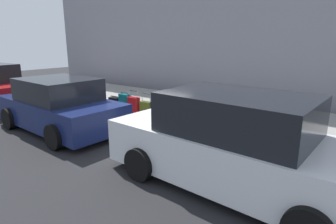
# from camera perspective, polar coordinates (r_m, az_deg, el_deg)

# --- Properties ---
(ground_plane) EXTENTS (40.00, 40.00, 0.00)m
(ground_plane) POSITION_cam_1_polar(r_m,az_deg,el_deg) (8.65, -6.13, -3.19)
(ground_plane) COLOR black
(sidewalk_curb) EXTENTS (18.00, 5.00, 0.14)m
(sidewalk_curb) POSITION_cam_1_polar(r_m,az_deg,el_deg) (10.52, 3.19, 0.43)
(sidewalk_curb) COLOR gray
(sidewalk_curb) RESTS_ON ground_plane
(suitcase_olive_0) EXTENTS (0.36, 0.20, 0.88)m
(suitcase_olive_0) POSITION_cam_1_polar(r_m,az_deg,el_deg) (7.03, 18.22, -4.06)
(suitcase_olive_0) COLOR #59601E
(suitcase_olive_0) RESTS_ON sidewalk_curb
(suitcase_red_1) EXTENTS (0.45, 0.23, 0.90)m
(suitcase_red_1) POSITION_cam_1_polar(r_m,az_deg,el_deg) (7.29, 14.90, -3.03)
(suitcase_red_1) COLOR red
(suitcase_red_1) RESTS_ON sidewalk_curb
(suitcase_teal_2) EXTENTS (0.44, 0.27, 0.84)m
(suitcase_teal_2) POSITION_cam_1_polar(r_m,az_deg,el_deg) (7.39, 10.68, -2.93)
(suitcase_teal_2) COLOR #0F606B
(suitcase_teal_2) RESTS_ON sidewalk_curb
(suitcase_black_3) EXTENTS (0.51, 0.29, 1.03)m
(suitcase_black_3) POSITION_cam_1_polar(r_m,az_deg,el_deg) (7.67, 7.26, -1.46)
(suitcase_black_3) COLOR black
(suitcase_black_3) RESTS_ON sidewalk_curb
(suitcase_silver_4) EXTENTS (0.40, 0.25, 0.88)m
(suitcase_silver_4) POSITION_cam_1_polar(r_m,az_deg,el_deg) (8.02, 4.21, -1.14)
(suitcase_silver_4) COLOR #9EA0A8
(suitcase_silver_4) RESTS_ON sidewalk_curb
(suitcase_maroon_5) EXTENTS (0.50, 0.28, 0.98)m
(suitcase_maroon_5) POSITION_cam_1_polar(r_m,az_deg,el_deg) (8.21, 0.72, -0.32)
(suitcase_maroon_5) COLOR maroon
(suitcase_maroon_5) RESTS_ON sidewalk_curb
(suitcase_navy_6) EXTENTS (0.42, 0.24, 0.99)m
(suitcase_navy_6) POSITION_cam_1_polar(r_m,az_deg,el_deg) (8.61, -1.87, 0.27)
(suitcase_navy_6) COLOR navy
(suitcase_navy_6) RESTS_ON sidewalk_curb
(suitcase_olive_7) EXTENTS (0.40, 0.20, 0.86)m
(suitcase_olive_7) POSITION_cam_1_polar(r_m,az_deg,el_deg) (8.93, -4.43, 0.32)
(suitcase_olive_7) COLOR #59601E
(suitcase_olive_7) RESTS_ON sidewalk_curb
(suitcase_red_8) EXTENTS (0.38, 0.21, 0.91)m
(suitcase_red_8) POSITION_cam_1_polar(r_m,az_deg,el_deg) (9.18, -6.98, 0.95)
(suitcase_red_8) COLOR red
(suitcase_red_8) RESTS_ON sidewalk_curb
(suitcase_teal_9) EXTENTS (0.39, 0.24, 0.79)m
(suitcase_teal_9) POSITION_cam_1_polar(r_m,az_deg,el_deg) (9.55, -8.76, 1.54)
(suitcase_teal_9) COLOR #0F606B
(suitcase_teal_9) RESTS_ON sidewalk_curb
(suitcase_black_10) EXTENTS (0.40, 0.21, 0.61)m
(suitcase_black_10) POSITION_cam_1_polar(r_m,az_deg,el_deg) (9.89, -10.85, 1.37)
(suitcase_black_10) COLOR black
(suitcase_black_10) RESTS_ON sidewalk_curb
(fire_hydrant) EXTENTS (0.39, 0.21, 0.83)m
(fire_hydrant) POSITION_cam_1_polar(r_m,az_deg,el_deg) (10.47, -13.85, 2.79)
(fire_hydrant) COLOR #D89E0C
(fire_hydrant) RESTS_ON sidewalk_curb
(bollard_post) EXTENTS (0.12, 0.12, 0.82)m
(bollard_post) POSITION_cam_1_polar(r_m,az_deg,el_deg) (10.96, -16.90, 2.97)
(bollard_post) COLOR #333338
(bollard_post) RESTS_ON sidewalk_curb
(parking_meter) EXTENTS (0.12, 0.09, 1.27)m
(parking_meter) POSITION_cam_1_polar(r_m,az_deg,el_deg) (6.94, 28.45, -0.98)
(parking_meter) COLOR slate
(parking_meter) RESTS_ON sidewalk_curb
(parked_car_white_0) EXTENTS (4.88, 2.29, 1.72)m
(parked_car_white_0) POSITION_cam_1_polar(r_m,az_deg,el_deg) (5.13, 13.70, -6.50)
(parked_car_white_0) COLOR silver
(parked_car_white_0) RESTS_ON ground_plane
(parked_car_navy_1) EXTENTS (4.28, 2.22, 1.55)m
(parked_car_navy_1) POSITION_cam_1_polar(r_m,az_deg,el_deg) (8.79, -21.23, 1.10)
(parked_car_navy_1) COLOR #141E4C
(parked_car_navy_1) RESTS_ON ground_plane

